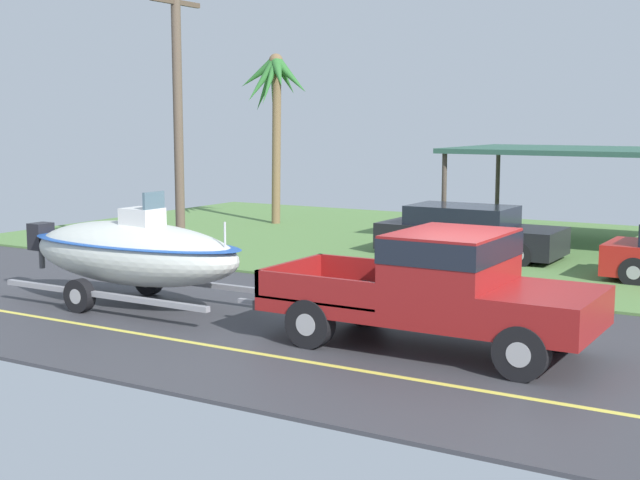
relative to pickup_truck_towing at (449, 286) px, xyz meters
name	(u,v)px	position (x,y,z in m)	size (l,w,h in m)	color
ground	(600,273)	(0.37, 8.51, -1.07)	(36.00, 22.00, 0.11)	#38383D
pickup_truck_towing	(449,286)	(0.00, 0.00, 0.00)	(5.54, 2.15, 1.91)	maroon
boat_on_trailer	(133,252)	(-6.63, 0.00, 0.01)	(6.22, 2.17, 2.28)	gray
parked_sedan_far	(468,233)	(-3.22, 9.05, -0.38)	(4.79, 1.94, 1.38)	black
carport_awning	(596,153)	(-0.88, 12.75, 1.64)	(7.81, 4.97, 2.82)	#4C4238
palm_tree_near_left	(275,90)	(-11.67, 12.55, 3.58)	(2.79, 2.79, 5.85)	brown
utility_pole	(178,117)	(-9.25, 4.56, 2.65)	(0.24, 1.80, 7.11)	brown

